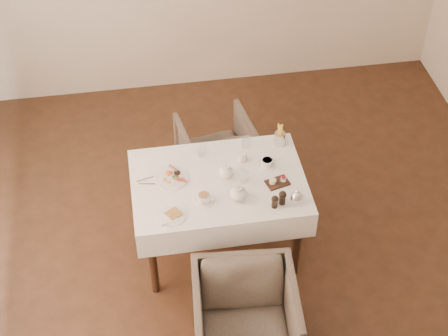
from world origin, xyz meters
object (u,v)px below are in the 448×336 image
at_px(armchair_far, 217,149).
at_px(breakfast_plate, 171,177).
at_px(teapot_centre, 226,171).
at_px(table, 219,192).
at_px(armchair_near, 245,319).

distance_m(armchair_far, breakfast_plate, 1.01).
bearing_deg(teapot_centre, table, -144.87).
relative_size(table, armchair_near, 1.80).
xyz_separation_m(armchair_far, teapot_centre, (-0.05, -0.83, 0.53)).
bearing_deg(breakfast_plate, armchair_far, 47.86).
height_order(table, armchair_near, table).
bearing_deg(armchair_near, teapot_centre, 93.29).
distance_m(armchair_near, breakfast_plate, 1.16).
distance_m(armchair_near, armchair_far, 1.78).
relative_size(armchair_far, teapot_centre, 4.29).
xyz_separation_m(armchair_near, breakfast_plate, (-0.38, 1.01, 0.44)).
bearing_deg(table, armchair_near, -87.62).
bearing_deg(teapot_centre, breakfast_plate, 177.93).
bearing_deg(armchair_far, armchair_near, 77.64).
height_order(table, armchair_far, table).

